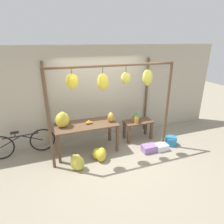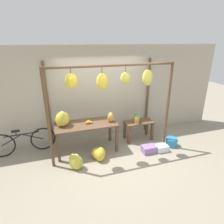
{
  "view_description": "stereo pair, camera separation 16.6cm",
  "coord_description": "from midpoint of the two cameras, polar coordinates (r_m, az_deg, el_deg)",
  "views": [
    {
      "loc": [
        -1.5,
        -3.9,
        2.9
      ],
      "look_at": [
        0.11,
        0.62,
        1.06
      ],
      "focal_mm": 30.0,
      "sensor_mm": 36.0,
      "label": 1
    },
    {
      "loc": [
        -1.35,
        -3.95,
        2.9
      ],
      "look_at": [
        0.11,
        0.62,
        1.06
      ],
      "focal_mm": 30.0,
      "sensor_mm": 36.0,
      "label": 2
    }
  ],
  "objects": [
    {
      "name": "display_table_main",
      "position": [
        5.11,
        -6.97,
        -4.73
      ],
      "size": [
        1.65,
        0.74,
        0.81
      ],
      "color": "brown",
      "rests_on": "ground_plane"
    },
    {
      "name": "blue_bucket",
      "position": [
        5.83,
        18.47,
        -8.67
      ],
      "size": [
        0.33,
        0.33,
        0.24
      ],
      "color": "teal",
      "rests_on": "ground_plane"
    },
    {
      "name": "orange_pile",
      "position": [
        5.05,
        -6.27,
        -3.11
      ],
      "size": [
        0.19,
        0.14,
        0.08
      ],
      "color": "orange",
      "rests_on": "display_table_main"
    },
    {
      "name": "stall_awning",
      "position": [
        4.62,
        0.59,
        7.1
      ],
      "size": [
        3.17,
        1.3,
        2.4
      ],
      "color": "brown",
      "rests_on": "ground_plane"
    },
    {
      "name": "banana_pile_on_table",
      "position": [
        4.98,
        -13.99,
        -2.09
      ],
      "size": [
        0.41,
        0.44,
        0.42
      ],
      "color": "gold",
      "rests_on": "display_table_main"
    },
    {
      "name": "shop_wall_back",
      "position": [
        5.69,
        -2.59,
        5.68
      ],
      "size": [
        8.0,
        0.08,
        2.8
      ],
      "color": "#B2A893",
      "rests_on": "ground_plane"
    },
    {
      "name": "display_table_side",
      "position": [
        5.83,
        8.91,
        -4.14
      ],
      "size": [
        0.86,
        0.45,
        0.6
      ],
      "color": "brown",
      "rests_on": "ground_plane"
    },
    {
      "name": "papaya_pile",
      "position": [
        5.11,
        0.51,
        -1.61
      ],
      "size": [
        0.23,
        0.25,
        0.26
      ],
      "color": "#B2993D",
      "rests_on": "display_table_main"
    },
    {
      "name": "parked_bicycle",
      "position": [
        5.6,
        -24.72,
        -8.22
      ],
      "size": [
        1.69,
        0.15,
        0.71
      ],
      "color": "black",
      "rests_on": "ground_plane"
    },
    {
      "name": "banana_pile_ground_left",
      "position": [
        4.67,
        -9.73,
        -14.84
      ],
      "size": [
        0.36,
        0.36,
        0.42
      ],
      "color": "#9EB247",
      "rests_on": "ground_plane"
    },
    {
      "name": "fruit_crate_purple",
      "position": [
        5.52,
        15.74,
        -10.57
      ],
      "size": [
        0.34,
        0.24,
        0.17
      ],
      "color": "silver",
      "rests_on": "ground_plane"
    },
    {
      "name": "pineapple_cluster",
      "position": [
        5.68,
        8.34,
        -1.82
      ],
      "size": [
        0.22,
        0.3,
        0.33
      ],
      "color": "#B27F38",
      "rests_on": "display_table_side"
    },
    {
      "name": "banana_pile_ground_right",
      "position": [
        4.94,
        -2.94,
        -12.68
      ],
      "size": [
        0.38,
        0.42,
        0.36
      ],
      "color": "yellow",
      "rests_on": "ground_plane"
    },
    {
      "name": "ground_plane",
      "position": [
        5.08,
        1.9,
        -13.81
      ],
      "size": [
        20.0,
        20.0,
        0.0
      ],
      "primitive_type": "plane",
      "color": "gray"
    },
    {
      "name": "fruit_crate_white",
      "position": [
        5.37,
        12.03,
        -10.99
      ],
      "size": [
        0.38,
        0.27,
        0.19
      ],
      "color": "#9970B7",
      "rests_on": "ground_plane"
    }
  ]
}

